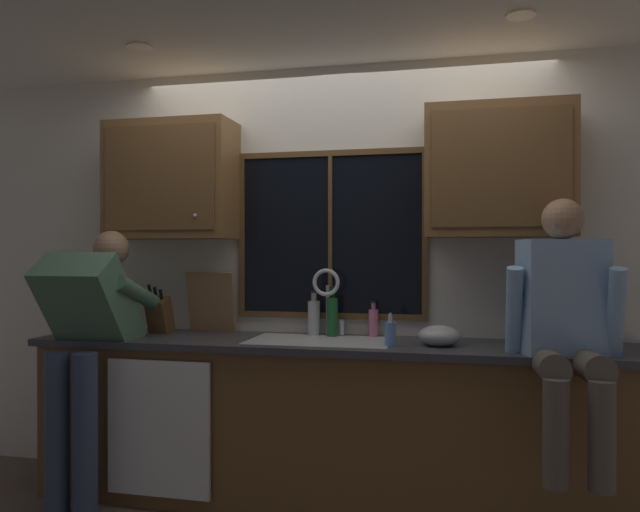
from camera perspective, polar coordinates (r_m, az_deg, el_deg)
back_wall at (r=3.80m, az=1.96°, el=-1.80°), size 5.73×0.12×2.55m
ceiling_downlight_left at (r=3.69m, az=-16.39°, el=18.10°), size 0.14×0.14×0.01m
ceiling_downlight_right at (r=3.28m, az=18.09°, el=20.44°), size 0.14×0.14×0.01m
window_glass at (r=3.74m, az=1.00°, el=2.00°), size 1.10×0.02×0.95m
window_frame_top at (r=3.78m, az=0.97°, el=9.49°), size 1.17×0.02×0.04m
window_frame_bottom at (r=3.75m, az=0.97°, el=-5.54°), size 1.17×0.02×0.04m
window_frame_left at (r=3.89m, az=-7.24°, el=1.93°), size 0.03×0.02×0.95m
window_frame_right at (r=3.66m, az=9.71°, el=2.03°), size 0.03×0.02×0.95m
window_mullion_center at (r=3.73m, az=0.96°, el=2.00°), size 0.02×0.02×0.95m
lower_cabinet_run at (r=3.59m, az=0.85°, el=-15.46°), size 3.33×0.58×0.88m
countertop at (r=3.47m, az=0.78°, el=-8.22°), size 3.39×0.62×0.04m
dishwasher_front at (r=3.59m, az=-14.75°, el=-15.19°), size 0.60×0.02×0.74m
upper_cabinet_left at (r=3.93m, az=-13.60°, el=6.80°), size 0.78×0.36×0.72m
upper_cabinet_right at (r=3.53m, az=16.21°, el=7.54°), size 0.78×0.36×0.72m
sink at (r=3.50m, az=-0.00°, el=-9.43°), size 0.80×0.46×0.21m
faucet at (r=3.64m, az=0.75°, el=-3.50°), size 0.18×0.09×0.40m
person_standing at (r=3.71m, az=-20.71°, el=-6.82°), size 0.53×0.70×1.55m
person_sitting_on_counter at (r=3.15m, az=21.81°, el=-5.39°), size 0.54×0.65×1.26m
knife_block at (r=3.92m, az=-14.63°, el=-5.35°), size 0.12×0.18×0.32m
cutting_board at (r=3.90m, az=-10.07°, el=-4.24°), size 0.30×0.10×0.38m
mixing_bowl at (r=3.37m, az=11.01°, el=-7.27°), size 0.23×0.23×0.11m
soap_dispenser at (r=3.30m, az=6.53°, el=-7.14°), size 0.06×0.07×0.18m
bottle_green_glass at (r=3.70m, az=-0.57°, el=-5.66°), size 0.07×0.07×0.27m
bottle_tall_clear at (r=3.66m, az=4.98°, el=-6.10°), size 0.06×0.06×0.21m
bottle_amber_small at (r=3.65m, az=1.13°, el=-5.54°), size 0.07×0.07×0.30m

